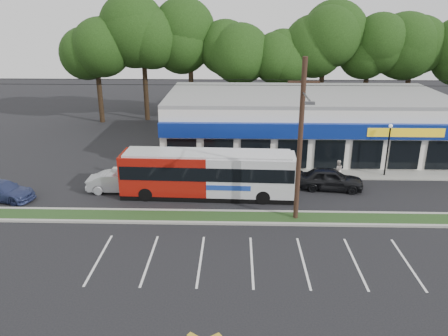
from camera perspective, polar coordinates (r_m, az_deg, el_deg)
name	(u,v)px	position (r m, az deg, el deg)	size (l,w,h in m)	color
ground	(248,226)	(26.94, 3.17, -7.54)	(120.00, 120.00, 0.00)	black
grass_strip	(248,218)	(27.80, 3.12, -6.48)	(40.00, 1.60, 0.12)	#213D19
curb_south	(248,224)	(27.04, 3.16, -7.26)	(40.00, 0.25, 0.14)	#9E9E93
curb_north	(247,212)	(28.56, 3.08, -5.70)	(40.00, 0.25, 0.14)	#9E9E93
sidewalk	(308,174)	(35.62, 10.89, -0.75)	(32.00, 2.20, 0.10)	#9E9E93
strip_mall	(304,122)	(41.47, 10.38, 5.99)	(25.00, 12.55, 5.30)	white
utility_pole	(298,137)	(26.04, 9.60, 4.06)	(50.00, 2.77, 10.00)	black
lamp_post	(388,144)	(36.10, 20.67, 2.97)	(0.30, 0.30, 4.25)	black
tree_line	(280,49)	(50.28, 7.36, 15.22)	(46.76, 6.76, 11.83)	black
metrobus	(208,173)	(30.40, -2.11, -0.68)	(12.14, 2.97, 3.24)	#98130B
car_dark	(330,179)	(32.83, 13.74, -1.39)	(1.88, 4.68, 1.59)	black
car_silver	(119,182)	(32.39, -13.60, -1.79)	(1.55, 4.45, 1.47)	#AAADB2
car_blue	(3,191)	(33.89, -26.94, -2.64)	(1.84, 4.52, 1.31)	navy
pedestrian_a	(271,165)	(34.49, 6.19, 0.35)	(0.67, 0.44, 1.84)	silver
pedestrian_b	(338,170)	(34.73, 14.64, -0.25)	(0.79, 0.62, 1.63)	silver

